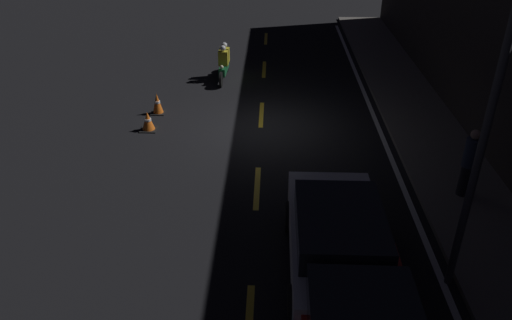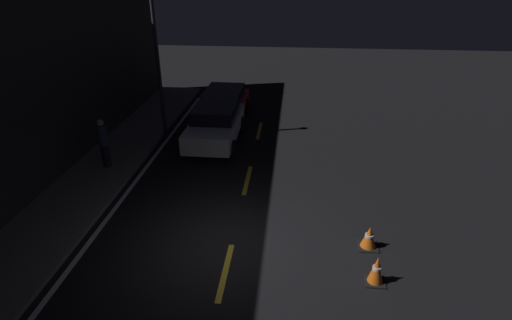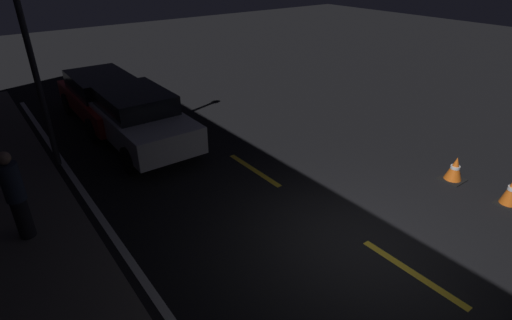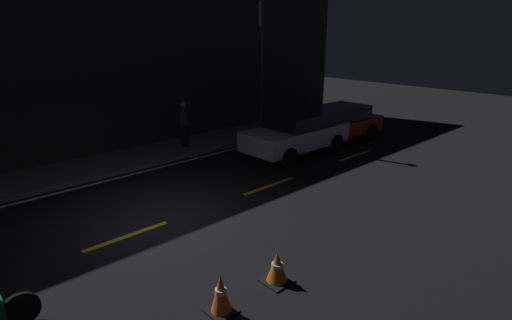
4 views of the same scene
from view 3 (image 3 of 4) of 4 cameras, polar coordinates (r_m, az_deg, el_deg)
ground_plane at (r=7.89m, az=15.38°, el=-11.25°), size 56.00×56.00×0.00m
lane_dash_c at (r=7.50m, az=21.45°, el=-14.72°), size 2.00×0.14×0.01m
lane_dash_d at (r=9.95m, az=-0.28°, el=-1.41°), size 2.00×0.14×0.01m
lane_dash_e at (r=13.50m, az=-11.82°, el=6.02°), size 2.00×0.14×0.01m
sedan_white at (r=11.38m, az=-16.37°, el=5.82°), size 4.18×1.94×1.53m
taxi_red at (r=13.63m, az=-20.82°, el=8.51°), size 4.49×1.99×1.45m
traffic_cone_near at (r=10.04m, az=32.72°, el=-3.71°), size 0.45×0.45×0.70m
traffic_cone_mid at (r=10.48m, az=26.53°, el=-1.17°), size 0.51×0.51×0.60m
pedestrian at (r=8.24m, az=-31.12°, el=-4.33°), size 0.34×0.34×1.74m
street_lamp at (r=10.48m, az=-30.10°, el=15.35°), size 0.28×0.28×5.76m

